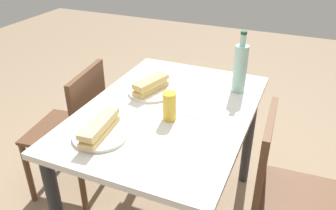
# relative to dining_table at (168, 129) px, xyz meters

# --- Properties ---
(dining_table) EXTENTS (1.14, 0.80, 0.75)m
(dining_table) POSITION_rel_dining_table_xyz_m (0.00, 0.00, 0.00)
(dining_table) COLOR silver
(dining_table) RESTS_ON ground
(chair_far) EXTENTS (0.45, 0.45, 0.85)m
(chair_far) POSITION_rel_dining_table_xyz_m (0.01, 0.60, -0.14)
(chair_far) COLOR brown
(chair_far) RESTS_ON ground
(chair_near) EXTENTS (0.42, 0.42, 0.85)m
(chair_near) POSITION_rel_dining_table_xyz_m (-0.06, -0.59, -0.14)
(chair_near) COLOR brown
(chair_near) RESTS_ON ground
(plate_near) EXTENTS (0.24, 0.24, 0.01)m
(plate_near) POSITION_rel_dining_table_xyz_m (-0.34, 0.17, 0.13)
(plate_near) COLOR silver
(plate_near) RESTS_ON dining_table
(baguette_sandwich_near) EXTENTS (0.26, 0.09, 0.07)m
(baguette_sandwich_near) POSITION_rel_dining_table_xyz_m (-0.34, 0.17, 0.17)
(baguette_sandwich_near) COLOR #DBB77A
(baguette_sandwich_near) RESTS_ON plate_near
(knife_near) EXTENTS (0.18, 0.05, 0.01)m
(knife_near) POSITION_rel_dining_table_xyz_m (-0.36, 0.22, 0.14)
(knife_near) COLOR silver
(knife_near) RESTS_ON plate_near
(plate_far) EXTENTS (0.24, 0.24, 0.01)m
(plate_far) POSITION_rel_dining_table_xyz_m (0.12, 0.15, 0.13)
(plate_far) COLOR silver
(plate_far) RESTS_ON dining_table
(baguette_sandwich_far) EXTENTS (0.23, 0.13, 0.07)m
(baguette_sandwich_far) POSITION_rel_dining_table_xyz_m (0.12, 0.15, 0.17)
(baguette_sandwich_far) COLOR tan
(baguette_sandwich_far) RESTS_ON plate_far
(knife_far) EXTENTS (0.18, 0.01, 0.01)m
(knife_far) POSITION_rel_dining_table_xyz_m (0.12, 0.20, 0.14)
(knife_far) COLOR silver
(knife_far) RESTS_ON plate_far
(water_bottle) EXTENTS (0.07, 0.07, 0.33)m
(water_bottle) POSITION_rel_dining_table_xyz_m (0.33, -0.27, 0.25)
(water_bottle) COLOR #99C6B7
(water_bottle) RESTS_ON dining_table
(beer_glass) EXTENTS (0.06, 0.06, 0.14)m
(beer_glass) POSITION_rel_dining_table_xyz_m (-0.09, -0.05, 0.19)
(beer_glass) COLOR gold
(beer_glass) RESTS_ON dining_table
(paper_napkin) EXTENTS (0.17, 0.17, 0.00)m
(paper_napkin) POSITION_rel_dining_table_xyz_m (0.04, -0.13, 0.12)
(paper_napkin) COLOR white
(paper_napkin) RESTS_ON dining_table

